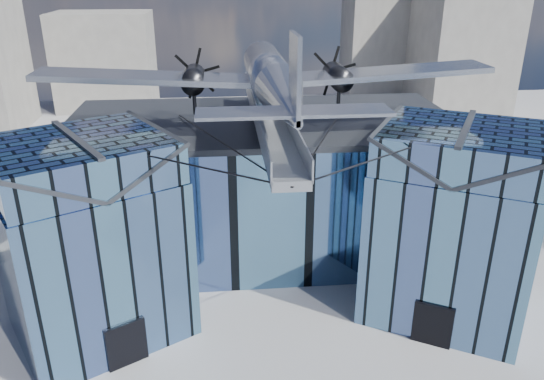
{
  "coord_description": "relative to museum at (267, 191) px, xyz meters",
  "views": [
    {
      "loc": [
        -2.95,
        -28.11,
        19.91
      ],
      "look_at": [
        0.0,
        2.0,
        7.2
      ],
      "focal_mm": 35.0,
      "sensor_mm": 36.0,
      "label": 1
    }
  ],
  "objects": [
    {
      "name": "tree_side_e",
      "position": [
        20.42,
        5.57,
        -1.58
      ],
      "size": [
        4.93,
        4.93,
        5.85
      ],
      "rotation": [
        0.0,
        0.0,
        0.42
      ],
      "color": "#332114",
      "rests_on": "ground"
    },
    {
      "name": "ground_plane",
      "position": [
        -0.0,
        -5.82,
        -5.54
      ],
      "size": [
        120.0,
        120.0,
        0.0
      ],
      "primitive_type": "plane",
      "color": "gray"
    },
    {
      "name": "bg_towers",
      "position": [
        1.45,
        44.67,
        4.47
      ],
      "size": [
        77.0,
        24.5,
        26.0
      ],
      "color": "gray",
      "rests_on": "ground"
    },
    {
      "name": "museum",
      "position": [
        0.0,
        0.0,
        0.0
      ],
      "size": [
        32.88,
        24.5,
        17.6
      ],
      "color": "#4C719C",
      "rests_on": "ground"
    }
  ]
}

